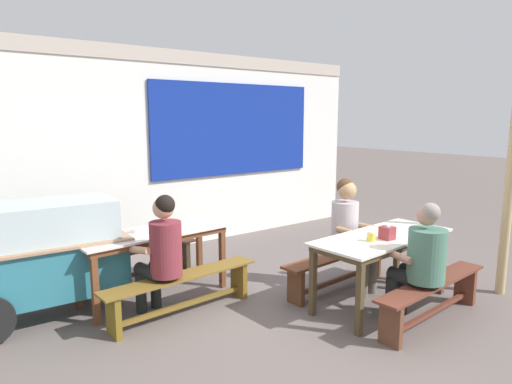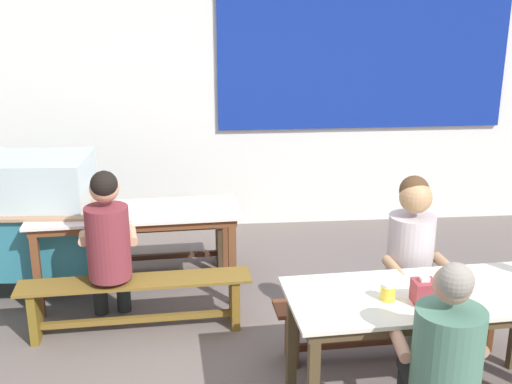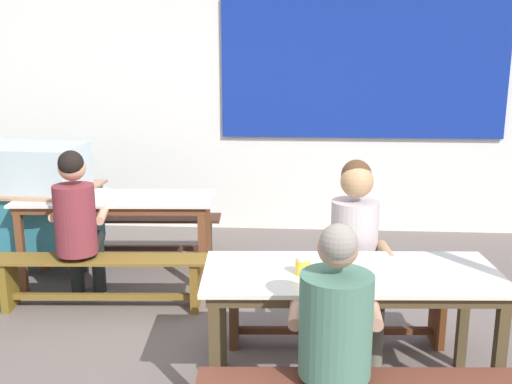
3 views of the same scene
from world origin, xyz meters
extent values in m
plane|color=#675B56|center=(0.00, 0.00, 0.00)|extent=(40.00, 40.00, 0.00)
cube|color=white|center=(0.00, 2.98, 1.39)|extent=(7.11, 0.12, 2.78)
cube|color=navy|center=(1.09, 2.89, 1.80)|extent=(3.02, 0.03, 1.47)
cube|color=#B6AA9C|center=(0.00, 3.00, 2.88)|extent=(7.11, 0.20, 0.20)
cube|color=silver|center=(-1.16, 1.26, 0.75)|extent=(1.71, 0.71, 0.02)
cube|color=brown|center=(-1.16, 1.26, 0.71)|extent=(1.63, 0.64, 0.06)
cube|color=brown|center=(-0.42, 1.55, 0.34)|extent=(0.06, 0.06, 0.68)
cube|color=brown|center=(-0.39, 1.06, 0.34)|extent=(0.06, 0.06, 0.68)
cube|color=brown|center=(-1.93, 1.46, 0.34)|extent=(0.06, 0.06, 0.68)
cube|color=brown|center=(-1.90, 0.97, 0.34)|extent=(0.06, 0.06, 0.68)
cube|color=silver|center=(0.71, -0.38, 0.75)|extent=(1.74, 0.80, 0.02)
cube|color=#4B3C25|center=(0.71, -0.38, 0.71)|extent=(1.65, 0.73, 0.06)
cube|color=#4B3C25|center=(1.46, -0.05, 0.34)|extent=(0.06, 0.06, 0.68)
cube|color=#4B3C25|center=(1.49, -0.62, 0.34)|extent=(0.06, 0.06, 0.68)
cube|color=#4B3C25|center=(-0.08, -0.14, 0.34)|extent=(0.06, 0.06, 0.68)
cube|color=#4B3C25|center=(-0.04, -0.71, 0.34)|extent=(0.06, 0.06, 0.68)
cube|color=#44271B|center=(-1.20, 1.84, 0.41)|extent=(1.72, 0.40, 0.02)
cube|color=#3D2E1D|center=(-0.46, 1.89, 0.20)|extent=(0.07, 0.26, 0.40)
cube|color=#46261F|center=(-1.93, 1.80, 0.20)|extent=(0.07, 0.26, 0.40)
cube|color=#44271B|center=(-1.20, 1.84, 0.10)|extent=(1.43, 0.13, 0.04)
cube|color=brown|center=(-1.13, 0.67, 0.41)|extent=(1.72, 0.37, 0.02)
cube|color=brown|center=(-0.39, 0.71, 0.20)|extent=(0.07, 0.23, 0.40)
cube|color=brown|center=(-1.86, 0.63, 0.20)|extent=(0.07, 0.23, 0.40)
cube|color=brown|center=(-1.13, 0.67, 0.10)|extent=(1.43, 0.13, 0.04)
cube|color=brown|center=(0.67, 0.21, 0.41)|extent=(1.65, 0.35, 0.03)
cube|color=#592F16|center=(1.37, 0.25, 0.20)|extent=(0.07, 0.22, 0.39)
cube|color=brown|center=(-0.03, 0.16, 0.20)|extent=(0.07, 0.22, 0.39)
cube|color=brown|center=(0.67, 0.21, 0.10)|extent=(1.36, 0.13, 0.04)
cube|color=brown|center=(0.74, -0.97, 0.41)|extent=(1.69, 0.35, 0.03)
cube|color=brown|center=(1.46, -0.92, 0.20)|extent=(0.07, 0.22, 0.40)
cube|color=brown|center=(0.03, -1.01, 0.20)|extent=(0.07, 0.22, 0.40)
cube|color=brown|center=(0.74, -0.97, 0.10)|extent=(1.39, 0.13, 0.04)
cube|color=teal|center=(-2.15, 1.48, 0.49)|extent=(1.39, 0.81, 0.53)
cube|color=silver|center=(-2.15, 1.48, 0.96)|extent=(1.25, 0.73, 0.41)
cube|color=#A47B5C|center=(-2.15, 1.48, 0.77)|extent=(1.48, 0.90, 0.02)
cylinder|color=#333333|center=(-1.54, 1.45, 0.11)|extent=(0.05, 0.05, 0.23)
cylinder|color=#3F3F3F|center=(-1.30, 1.44, 0.65)|extent=(0.08, 0.74, 0.04)
cylinder|color=black|center=(-1.26, 1.01, 0.21)|extent=(0.11, 0.11, 0.42)
cylinder|color=black|center=(-1.44, 0.98, 0.21)|extent=(0.11, 0.11, 0.42)
cylinder|color=black|center=(-1.24, 0.84, 0.47)|extent=(0.19, 0.39, 0.13)
cylinder|color=black|center=(-1.41, 0.81, 0.47)|extent=(0.19, 0.39, 0.13)
cylinder|color=maroon|center=(-1.30, 0.66, 0.73)|extent=(0.31, 0.31, 0.54)
sphere|color=tan|center=(-1.30, 0.68, 1.13)|extent=(0.21, 0.21, 0.21)
sphere|color=black|center=(-1.30, 0.65, 1.17)|extent=(0.19, 0.19, 0.19)
cylinder|color=tan|center=(-1.15, 0.87, 0.72)|extent=(0.12, 0.31, 0.10)
cylinder|color=tan|center=(-1.50, 0.81, 0.72)|extent=(0.12, 0.31, 0.11)
cylinder|color=#635F53|center=(0.71, -0.14, 0.21)|extent=(0.11, 0.11, 0.42)
cylinder|color=#635F53|center=(0.89, -0.13, 0.21)|extent=(0.11, 0.11, 0.42)
cylinder|color=#635F53|center=(0.70, 0.03, 0.47)|extent=(0.16, 0.40, 0.13)
cylinder|color=#635F53|center=(0.88, 0.05, 0.47)|extent=(0.16, 0.40, 0.13)
cylinder|color=#B9ABB2|center=(0.78, 0.21, 0.74)|extent=(0.31, 0.31, 0.57)
sphere|color=tan|center=(0.78, 0.19, 1.16)|extent=(0.22, 0.22, 0.22)
sphere|color=#4C331E|center=(0.77, 0.22, 1.20)|extent=(0.20, 0.20, 0.20)
cylinder|color=tan|center=(0.61, 0.02, 0.73)|extent=(0.09, 0.31, 0.08)
cylinder|color=tan|center=(0.97, 0.05, 0.73)|extent=(0.09, 0.31, 0.07)
cylinder|color=black|center=(0.68, -0.67, 0.21)|extent=(0.11, 0.11, 0.42)
cylinder|color=black|center=(0.50, -0.66, 0.21)|extent=(0.11, 0.11, 0.42)
cylinder|color=black|center=(0.68, -0.83, 0.47)|extent=(0.15, 0.35, 0.13)
cylinder|color=black|center=(0.50, -0.82, 0.47)|extent=(0.15, 0.35, 0.13)
cylinder|color=#487562|center=(0.58, -0.98, 0.72)|extent=(0.35, 0.35, 0.51)
sphere|color=tan|center=(0.58, -0.96, 1.10)|extent=(0.19, 0.19, 0.19)
sphere|color=gray|center=(0.58, -0.99, 1.13)|extent=(0.18, 0.18, 0.18)
cylinder|color=tan|center=(0.78, -0.81, 0.70)|extent=(0.08, 0.31, 0.09)
cylinder|color=tan|center=(0.39, -0.79, 0.70)|extent=(0.08, 0.31, 0.10)
cube|color=#96323A|center=(0.62, -0.50, 0.83)|extent=(0.13, 0.13, 0.13)
cube|color=white|center=(0.62, -0.50, 0.91)|extent=(0.05, 0.04, 0.02)
cylinder|color=yellow|center=(0.43, -0.45, 0.80)|extent=(0.09, 0.09, 0.09)
cylinder|color=white|center=(0.43, -0.45, 0.85)|extent=(0.08, 0.08, 0.02)
cylinder|color=silver|center=(-1.31, 1.33, 0.78)|extent=(0.16, 0.16, 0.05)
cylinder|color=tan|center=(2.05, -1.03, 1.15)|extent=(0.10, 0.10, 2.30)
camera|label=1|loc=(-3.17, -3.24, 2.00)|focal=31.59mm
camera|label=2|loc=(-0.62, -3.68, 2.46)|focal=44.86mm
camera|label=3|loc=(0.37, -3.62, 2.00)|focal=41.82mm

